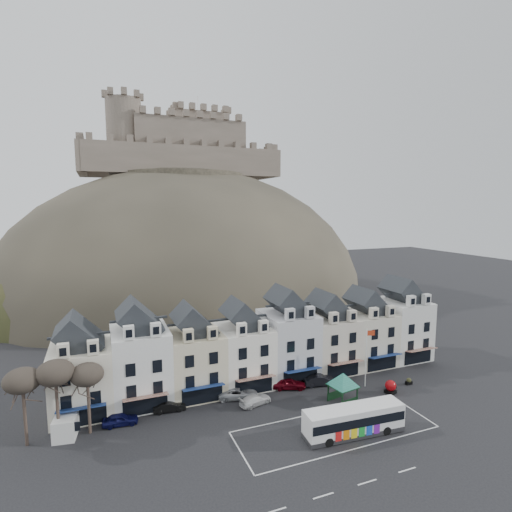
{
  "coord_description": "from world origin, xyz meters",
  "views": [
    {
      "loc": [
        -21.25,
        -33.62,
        24.5
      ],
      "look_at": [
        1.69,
        24.0,
        16.53
      ],
      "focal_mm": 28.0,
      "sensor_mm": 36.0,
      "label": 1
    }
  ],
  "objects_px": {
    "red_buoy": "(390,387)",
    "car_navy": "(120,419)",
    "white_van": "(68,421)",
    "bus_shelter": "(343,380)",
    "car_silver": "(238,393)",
    "car_charcoal": "(319,380)",
    "car_black": "(169,406)",
    "bus": "(354,419)",
    "car_white": "(255,400)",
    "flagpole": "(367,354)",
    "car_maroon": "(288,383)"
  },
  "relations": [
    {
      "from": "red_buoy",
      "to": "car_navy",
      "type": "height_order",
      "value": "red_buoy"
    },
    {
      "from": "red_buoy",
      "to": "white_van",
      "type": "xyz_separation_m",
      "value": [
        -38.65,
        5.8,
        0.26
      ]
    },
    {
      "from": "bus_shelter",
      "to": "car_silver",
      "type": "bearing_deg",
      "value": 143.28
    },
    {
      "from": "car_charcoal",
      "to": "red_buoy",
      "type": "bearing_deg",
      "value": -116.9
    },
    {
      "from": "white_van",
      "to": "car_black",
      "type": "distance_m",
      "value": 10.99
    },
    {
      "from": "bus",
      "to": "car_navy",
      "type": "height_order",
      "value": "bus"
    },
    {
      "from": "car_white",
      "to": "red_buoy",
      "type": "bearing_deg",
      "value": -117.47
    },
    {
      "from": "flagpole",
      "to": "car_maroon",
      "type": "distance_m",
      "value": 11.27
    },
    {
      "from": "white_van",
      "to": "car_maroon",
      "type": "xyz_separation_m",
      "value": [
        26.82,
        0.31,
        -0.37
      ]
    },
    {
      "from": "car_black",
      "to": "white_van",
      "type": "bearing_deg",
      "value": 95.78
    },
    {
      "from": "car_navy",
      "to": "bus",
      "type": "bearing_deg",
      "value": -111.93
    },
    {
      "from": "white_van",
      "to": "car_silver",
      "type": "bearing_deg",
      "value": 9.13
    },
    {
      "from": "red_buoy",
      "to": "bus",
      "type": "bearing_deg",
      "value": -148.7
    },
    {
      "from": "car_white",
      "to": "car_maroon",
      "type": "relative_size",
      "value": 0.93
    },
    {
      "from": "car_silver",
      "to": "car_maroon",
      "type": "distance_m",
      "value": 7.2
    },
    {
      "from": "bus_shelter",
      "to": "car_maroon",
      "type": "distance_m",
      "value": 7.81
    },
    {
      "from": "white_van",
      "to": "car_white",
      "type": "distance_m",
      "value": 21.22
    },
    {
      "from": "red_buoy",
      "to": "car_charcoal",
      "type": "bearing_deg",
      "value": 143.67
    },
    {
      "from": "bus",
      "to": "car_charcoal",
      "type": "xyz_separation_m",
      "value": [
        2.7,
        11.62,
        -0.99
      ]
    },
    {
      "from": "car_silver",
      "to": "car_charcoal",
      "type": "xyz_separation_m",
      "value": [
        11.6,
        -0.65,
        0.04
      ]
    },
    {
      "from": "car_silver",
      "to": "car_navy",
      "type": "bearing_deg",
      "value": 109.41
    },
    {
      "from": "car_white",
      "to": "car_charcoal",
      "type": "height_order",
      "value": "car_charcoal"
    },
    {
      "from": "car_black",
      "to": "car_charcoal",
      "type": "height_order",
      "value": "car_charcoal"
    },
    {
      "from": "car_charcoal",
      "to": "car_navy",
      "type": "bearing_deg",
      "value": 100.36
    },
    {
      "from": "bus_shelter",
      "to": "car_charcoal",
      "type": "xyz_separation_m",
      "value": [
        -0.16,
        5.28,
        -2.26
      ]
    },
    {
      "from": "car_black",
      "to": "car_maroon",
      "type": "xyz_separation_m",
      "value": [
        15.85,
        0.08,
        0.15
      ]
    },
    {
      "from": "bus",
      "to": "car_charcoal",
      "type": "bearing_deg",
      "value": 80.88
    },
    {
      "from": "white_van",
      "to": "car_silver",
      "type": "xyz_separation_m",
      "value": [
        19.62,
        0.31,
        -0.44
      ]
    },
    {
      "from": "bus_shelter",
      "to": "car_maroon",
      "type": "xyz_separation_m",
      "value": [
        -4.56,
        5.93,
        -2.22
      ]
    },
    {
      "from": "red_buoy",
      "to": "car_silver",
      "type": "height_order",
      "value": "red_buoy"
    },
    {
      "from": "white_van",
      "to": "car_navy",
      "type": "xyz_separation_m",
      "value": [
        5.33,
        -0.76,
        -0.49
      ]
    },
    {
      "from": "red_buoy",
      "to": "car_maroon",
      "type": "distance_m",
      "value": 13.32
    },
    {
      "from": "car_navy",
      "to": "car_silver",
      "type": "distance_m",
      "value": 14.33
    },
    {
      "from": "bus_shelter",
      "to": "car_navy",
      "type": "xyz_separation_m",
      "value": [
        -26.05,
        4.87,
        -2.35
      ]
    },
    {
      "from": "red_buoy",
      "to": "car_silver",
      "type": "xyz_separation_m",
      "value": [
        -19.03,
        6.11,
        -0.18
      ]
    },
    {
      "from": "car_silver",
      "to": "car_charcoal",
      "type": "relative_size",
      "value": 1.11
    },
    {
      "from": "bus",
      "to": "car_silver",
      "type": "height_order",
      "value": "bus"
    },
    {
      "from": "bus_shelter",
      "to": "car_silver",
      "type": "relative_size",
      "value": 1.2
    },
    {
      "from": "bus",
      "to": "red_buoy",
      "type": "relative_size",
      "value": 6.46
    },
    {
      "from": "white_van",
      "to": "car_navy",
      "type": "distance_m",
      "value": 5.41
    },
    {
      "from": "car_navy",
      "to": "car_maroon",
      "type": "bearing_deg",
      "value": -83.3
    },
    {
      "from": "car_silver",
      "to": "car_maroon",
      "type": "bearing_deg",
      "value": -74.85
    },
    {
      "from": "flagpole",
      "to": "car_silver",
      "type": "distance_m",
      "value": 18.02
    },
    {
      "from": "bus",
      "to": "bus_shelter",
      "type": "xyz_separation_m",
      "value": [
        2.85,
        6.34,
        1.27
      ]
    },
    {
      "from": "red_buoy",
      "to": "car_silver",
      "type": "relative_size",
      "value": 0.35
    },
    {
      "from": "car_silver",
      "to": "bus_shelter",
      "type": "bearing_deg",
      "value": -101.63
    },
    {
      "from": "car_white",
      "to": "car_charcoal",
      "type": "relative_size",
      "value": 0.94
    },
    {
      "from": "car_silver",
      "to": "car_charcoal",
      "type": "bearing_deg",
      "value": -78.06
    },
    {
      "from": "bus",
      "to": "car_white",
      "type": "bearing_deg",
      "value": 130.69
    },
    {
      "from": "red_buoy",
      "to": "car_black",
      "type": "bearing_deg",
      "value": 167.71
    }
  ]
}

